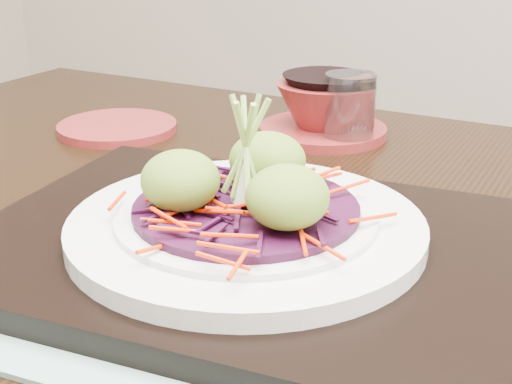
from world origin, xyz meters
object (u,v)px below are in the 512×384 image
at_px(dining_table, 273,337).
at_px(water_glass, 350,110).
at_px(terracotta_side_plate, 117,127).
at_px(white_plate, 246,225).
at_px(serving_tray, 246,247).
at_px(terracotta_bowl_set, 323,112).

distance_m(dining_table, water_glass, 0.31).
bearing_deg(water_glass, dining_table, -88.05).
bearing_deg(terracotta_side_plate, white_plate, -42.23).
xyz_separation_m(dining_table, serving_tray, (0.00, -0.06, 0.12)).
bearing_deg(white_plate, water_glass, 91.74).
bearing_deg(terracotta_bowl_set, serving_tray, -81.98).
xyz_separation_m(serving_tray, water_glass, (-0.01, 0.33, 0.03)).
bearing_deg(terracotta_bowl_set, white_plate, -81.98).
distance_m(dining_table, white_plate, 0.15).
bearing_deg(dining_table, terracotta_bowl_set, 105.32).
bearing_deg(serving_tray, water_glass, 91.17).
distance_m(dining_table, terracotta_bowl_set, 0.33).
bearing_deg(water_glass, terracotta_bowl_set, 148.16).
bearing_deg(terracotta_bowl_set, dining_table, -80.46).
bearing_deg(water_glass, white_plate, -88.26).
distance_m(dining_table, terracotta_side_plate, 0.38).
height_order(dining_table, serving_tray, serving_tray).
xyz_separation_m(white_plate, terracotta_bowl_set, (-0.05, 0.36, -0.00)).
distance_m(terracotta_side_plate, water_glass, 0.30).
bearing_deg(serving_tray, white_plate, -37.44).
xyz_separation_m(water_glass, terracotta_bowl_set, (-0.04, 0.02, -0.01)).
bearing_deg(terracotta_side_plate, dining_table, -34.85).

